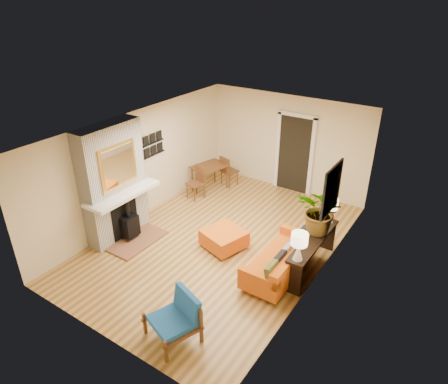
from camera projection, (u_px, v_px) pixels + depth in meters
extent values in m
plane|color=tan|center=(219.00, 241.00, 8.84)|extent=(6.50, 6.50, 0.00)
plane|color=white|center=(218.00, 129.00, 7.65)|extent=(6.50, 6.50, 0.00)
plane|color=beige|center=(287.00, 143.00, 10.65)|extent=(4.50, 0.00, 4.50)
plane|color=beige|center=(94.00, 273.00, 5.84)|extent=(4.50, 0.00, 4.50)
plane|color=beige|center=(139.00, 165.00, 9.35)|extent=(0.00, 6.50, 6.50)
plane|color=beige|center=(322.00, 221.00, 7.14)|extent=(0.00, 6.50, 6.50)
cube|color=black|center=(294.00, 154.00, 10.62)|extent=(0.88, 0.06, 2.10)
cube|color=white|center=(278.00, 151.00, 10.85)|extent=(0.10, 0.08, 2.18)
cube|color=white|center=(312.00, 158.00, 10.37)|extent=(0.10, 0.08, 2.18)
cube|color=white|center=(298.00, 115.00, 10.11)|extent=(1.08, 0.08, 0.10)
cube|color=black|center=(332.00, 190.00, 7.24)|extent=(0.04, 0.85, 0.95)
cube|color=slate|center=(330.00, 189.00, 7.25)|extent=(0.01, 0.70, 0.80)
cube|color=black|center=(151.00, 156.00, 9.53)|extent=(0.06, 0.95, 0.02)
cube|color=black|center=(149.00, 144.00, 9.40)|extent=(0.06, 0.95, 0.02)
cube|color=white|center=(110.00, 159.00, 8.25)|extent=(0.42, 1.50, 1.48)
cube|color=white|center=(118.00, 213.00, 8.85)|extent=(0.42, 1.50, 1.12)
cube|color=white|center=(123.00, 193.00, 8.47)|extent=(0.60, 1.68, 0.08)
cube|color=black|center=(125.00, 220.00, 8.79)|extent=(0.03, 0.72, 0.78)
cube|color=brown|center=(137.00, 240.00, 8.84)|extent=(0.75, 1.30, 0.04)
cube|color=black|center=(129.00, 226.00, 8.79)|extent=(0.30, 0.36, 0.48)
cylinder|color=black|center=(127.00, 208.00, 8.58)|extent=(0.10, 0.10, 0.40)
cube|color=gold|center=(118.00, 166.00, 8.19)|extent=(0.04, 0.95, 0.95)
cube|color=silver|center=(119.00, 166.00, 8.18)|extent=(0.01, 0.82, 0.82)
cylinder|color=silver|center=(244.00, 288.00, 7.41)|extent=(0.04, 0.04, 0.09)
cylinder|color=silver|center=(274.00, 301.00, 7.11)|extent=(0.04, 0.04, 0.09)
cylinder|color=silver|center=(283.00, 246.00, 8.63)|extent=(0.04, 0.04, 0.09)
cylinder|color=silver|center=(310.00, 255.00, 8.32)|extent=(0.04, 0.04, 0.09)
cube|color=orange|center=(280.00, 263.00, 7.78)|extent=(0.80, 1.86, 0.27)
cube|color=orange|center=(295.00, 257.00, 7.50)|extent=(0.18, 1.86, 0.31)
cube|color=orange|center=(259.00, 278.00, 7.05)|extent=(0.80, 0.16, 0.18)
cube|color=orange|center=(299.00, 234.00, 8.31)|extent=(0.80, 0.16, 0.18)
cube|color=brown|center=(272.00, 273.00, 7.02)|extent=(0.18, 0.35, 0.37)
cube|color=black|center=(281.00, 262.00, 7.28)|extent=(0.18, 0.35, 0.37)
cube|color=gray|center=(290.00, 253.00, 7.54)|extent=(0.18, 0.35, 0.37)
cube|color=#9C2E1C|center=(296.00, 245.00, 7.77)|extent=(0.18, 0.35, 0.37)
cube|color=black|center=(304.00, 237.00, 8.03)|extent=(0.18, 0.35, 0.37)
cylinder|color=silver|center=(203.00, 245.00, 8.67)|extent=(0.05, 0.05, 0.06)
cylinder|color=silver|center=(222.00, 258.00, 8.24)|extent=(0.05, 0.05, 0.06)
cylinder|color=silver|center=(226.00, 234.00, 9.04)|extent=(0.05, 0.05, 0.06)
cylinder|color=silver|center=(245.00, 247.00, 8.61)|extent=(0.05, 0.05, 0.06)
cube|color=orange|center=(224.00, 238.00, 8.55)|extent=(0.98, 0.98, 0.34)
cube|color=brown|center=(162.00, 311.00, 6.55)|extent=(0.29, 0.69, 0.05)
cube|color=brown|center=(145.00, 323.00, 6.41)|extent=(0.06, 0.06, 0.42)
cube|color=brown|center=(178.00, 301.00, 6.69)|extent=(0.06, 0.06, 0.67)
cube|color=brown|center=(184.00, 338.00, 6.05)|extent=(0.29, 0.69, 0.05)
cube|color=brown|center=(166.00, 352.00, 5.92)|extent=(0.06, 0.06, 0.42)
cube|color=brown|center=(201.00, 326.00, 6.20)|extent=(0.06, 0.06, 0.67)
cube|color=#207CC3|center=(172.00, 321.00, 6.27)|extent=(0.80, 0.78, 0.10)
cube|color=#207CC3|center=(187.00, 302.00, 6.32)|extent=(0.65, 0.37, 0.40)
cube|color=brown|center=(210.00, 166.00, 10.79)|extent=(0.87, 1.07, 0.04)
cylinder|color=brown|center=(192.00, 179.00, 10.89)|extent=(0.05, 0.05, 0.68)
cylinder|color=brown|center=(204.00, 186.00, 10.55)|extent=(0.05, 0.05, 0.68)
cylinder|color=brown|center=(215.00, 171.00, 11.37)|extent=(0.05, 0.05, 0.68)
cylinder|color=brown|center=(227.00, 177.00, 11.02)|extent=(0.05, 0.05, 0.68)
cube|color=brown|center=(195.00, 184.00, 10.47)|extent=(0.48, 0.48, 0.04)
cube|color=brown|center=(201.00, 174.00, 10.47)|extent=(0.39, 0.14, 0.43)
cylinder|color=brown|center=(187.00, 191.00, 10.58)|extent=(0.04, 0.04, 0.41)
cylinder|color=brown|center=(195.00, 195.00, 10.37)|extent=(0.04, 0.04, 0.41)
cylinder|color=brown|center=(197.00, 187.00, 10.76)|extent=(0.04, 0.04, 0.41)
cylinder|color=brown|center=(204.00, 191.00, 10.55)|extent=(0.04, 0.04, 0.41)
cube|color=brown|center=(230.00, 171.00, 11.19)|extent=(0.48, 0.48, 0.04)
cube|color=brown|center=(225.00, 165.00, 10.97)|extent=(0.39, 0.14, 0.43)
cylinder|color=brown|center=(222.00, 178.00, 11.30)|extent=(0.04, 0.04, 0.41)
cylinder|color=brown|center=(229.00, 181.00, 11.09)|extent=(0.04, 0.04, 0.41)
cylinder|color=brown|center=(230.00, 175.00, 11.48)|extent=(0.04, 0.04, 0.41)
cylinder|color=brown|center=(237.00, 178.00, 11.27)|extent=(0.04, 0.04, 0.41)
cube|color=black|center=(314.00, 240.00, 7.66)|extent=(0.34, 1.85, 0.05)
cube|color=black|center=(294.00, 279.00, 7.19)|extent=(0.30, 0.04, 0.68)
cube|color=black|center=(328.00, 235.00, 8.45)|extent=(0.30, 0.04, 0.68)
cone|color=white|center=(298.00, 252.00, 7.01)|extent=(0.18, 0.18, 0.30)
cylinder|color=white|center=(299.00, 244.00, 6.93)|extent=(0.03, 0.03, 0.06)
cylinder|color=#FFEABF|center=(300.00, 239.00, 6.88)|extent=(0.30, 0.30, 0.22)
cone|color=white|center=(329.00, 216.00, 8.13)|extent=(0.18, 0.18, 0.30)
cylinder|color=white|center=(330.00, 208.00, 8.05)|extent=(0.03, 0.03, 0.06)
cylinder|color=#FFEABF|center=(331.00, 204.00, 8.00)|extent=(0.30, 0.30, 0.22)
imported|color=#1E5919|center=(322.00, 211.00, 7.63)|extent=(0.96, 0.86, 0.97)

